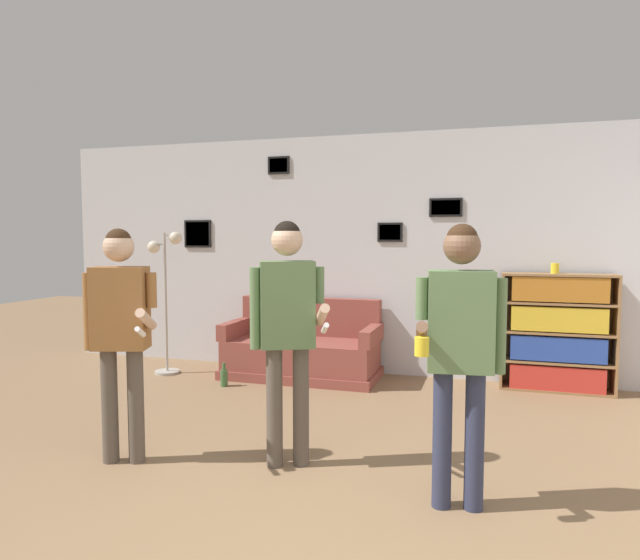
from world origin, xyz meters
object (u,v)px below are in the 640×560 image
at_px(bottle_on_floor, 224,377).
at_px(person_watcher_holding_cup, 460,337).
at_px(bookshelf, 557,333).
at_px(couch, 303,351).
at_px(person_player_foreground_left, 120,321).
at_px(drinking_cup, 555,268).
at_px(person_player_foreground_center, 287,317).
at_px(floor_lamp, 165,284).

bearing_deg(bottle_on_floor, person_watcher_holding_cup, -39.13).
bearing_deg(bookshelf, couch, -175.67).
height_order(person_player_foreground_left, person_watcher_holding_cup, person_watcher_holding_cup).
xyz_separation_m(bottle_on_floor, drinking_cup, (3.25, 0.84, 1.14)).
distance_m(couch, person_player_foreground_center, 2.58).
relative_size(couch, bookshelf, 1.43).
relative_size(bookshelf, person_player_foreground_left, 0.74).
bearing_deg(bottle_on_floor, bookshelf, 14.29).
bearing_deg(bookshelf, person_player_foreground_center, -126.95).
height_order(couch, person_player_foreground_center, person_player_foreground_center).
xyz_separation_m(bookshelf, bottle_on_floor, (-3.29, -0.84, -0.50)).
distance_m(bookshelf, drinking_cup, 0.65).
height_order(couch, drinking_cup, drinking_cup).
bearing_deg(couch, drinking_cup, 4.39).
height_order(person_watcher_holding_cup, drinking_cup, person_watcher_holding_cup).
bearing_deg(floor_lamp, person_player_foreground_left, -64.37).
bearing_deg(couch, person_watcher_holding_cup, -55.31).
relative_size(couch, floor_lamp, 1.06).
relative_size(bottle_on_floor, drinking_cup, 2.38).
height_order(bookshelf, person_watcher_holding_cup, person_watcher_holding_cup).
bearing_deg(bottle_on_floor, person_player_foreground_left, -83.16).
bearing_deg(bottle_on_floor, couch, 44.56).
bearing_deg(bottle_on_floor, person_player_foreground_center, -52.15).
xyz_separation_m(bookshelf, drinking_cup, (-0.04, 0.00, 0.65)).
bearing_deg(couch, bookshelf, 4.33).
distance_m(couch, drinking_cup, 2.78).
distance_m(couch, bottle_on_floor, 0.93).
distance_m(bookshelf, floor_lamp, 4.22).
height_order(couch, bottle_on_floor, couch).
height_order(couch, floor_lamp, floor_lamp).
distance_m(bookshelf, person_player_foreground_center, 3.25).
relative_size(person_player_foreground_left, drinking_cup, 15.50).
height_order(couch, person_player_foreground_left, person_player_foreground_left).
distance_m(floor_lamp, person_player_foreground_left, 2.59).
distance_m(person_player_foreground_center, bottle_on_floor, 2.39).
height_order(person_player_foreground_center, bottle_on_floor, person_player_foreground_center).
distance_m(person_watcher_holding_cup, drinking_cup, 2.97).
bearing_deg(floor_lamp, person_player_foreground_center, -42.72).
distance_m(couch, person_player_foreground_left, 2.77).
height_order(bookshelf, drinking_cup, drinking_cup).
bearing_deg(floor_lamp, bookshelf, 7.08).
bearing_deg(person_watcher_holding_cup, person_player_foreground_left, 179.62).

